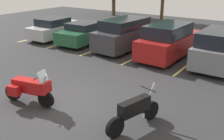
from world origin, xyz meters
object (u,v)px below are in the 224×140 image
(motorcycle_touring, at_px, (30,88))
(car_silver, at_px, (56,28))
(car_red, at_px, (169,41))
(car_green, at_px, (85,33))
(car_grey, at_px, (220,48))
(car_charcoal, at_px, (126,34))
(motorcycle_second, at_px, (135,111))

(motorcycle_touring, relative_size, car_silver, 0.45)
(motorcycle_touring, xyz_separation_m, car_red, (1.78, 8.22, 0.30))
(car_green, relative_size, car_grey, 0.98)
(car_silver, bearing_deg, car_charcoal, 2.87)
(car_green, bearing_deg, motorcycle_touring, -62.44)
(motorcycle_touring, xyz_separation_m, car_charcoal, (-1.08, 8.33, 0.32))
(motorcycle_touring, xyz_separation_m, motorcycle_second, (3.87, 0.77, -0.07))
(car_silver, bearing_deg, car_green, -0.09)
(car_silver, height_order, car_red, car_red)
(car_green, xyz_separation_m, car_red, (5.98, 0.18, 0.23))
(motorcycle_touring, height_order, car_red, car_red)
(car_green, height_order, car_grey, car_grey)
(car_red, xyz_separation_m, car_grey, (2.75, -0.04, 0.01))
(car_green, bearing_deg, car_red, 1.77)
(motorcycle_touring, relative_size, car_charcoal, 0.42)
(motorcycle_touring, bearing_deg, motorcycle_second, 11.24)
(car_charcoal, bearing_deg, car_green, -174.53)
(motorcycle_touring, height_order, motorcycle_second, motorcycle_touring)
(motorcycle_touring, height_order, car_grey, car_grey)
(motorcycle_touring, relative_size, car_red, 0.43)
(car_silver, bearing_deg, motorcycle_touring, -49.19)
(car_green, bearing_deg, car_silver, 179.91)
(car_charcoal, bearing_deg, motorcycle_touring, -82.60)
(motorcycle_touring, distance_m, car_red, 8.42)
(car_green, distance_m, car_charcoal, 3.14)
(motorcycle_touring, bearing_deg, car_silver, 130.81)
(motorcycle_touring, xyz_separation_m, car_silver, (-6.94, 8.04, 0.10))
(car_silver, distance_m, car_green, 2.75)
(car_green, xyz_separation_m, car_charcoal, (3.11, 0.30, 0.25))
(car_charcoal, height_order, car_grey, car_charcoal)
(motorcycle_touring, relative_size, car_grey, 0.47)
(motorcycle_touring, height_order, car_green, car_green)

